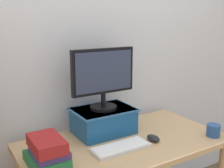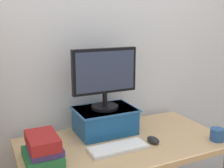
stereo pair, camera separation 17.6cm
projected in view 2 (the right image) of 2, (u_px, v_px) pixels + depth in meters
back_wall at (97, 53)px, 2.07m from camera, size 7.00×0.08×2.60m
desk at (124, 154)px, 1.82m from camera, size 1.31×0.70×0.78m
riser_box at (105, 120)px, 1.93m from camera, size 0.41×0.29×0.17m
computer_monitor at (105, 75)px, 1.86m from camera, size 0.45×0.18×0.41m
keyboard at (118, 148)px, 1.69m from camera, size 0.36×0.14×0.02m
computer_mouse at (153, 140)px, 1.79m from camera, size 0.06×0.10×0.04m
book_stack at (43, 149)px, 1.54m from camera, size 0.20×0.26×0.15m
coffee_mug at (217, 134)px, 1.81m from camera, size 0.12×0.09×0.08m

